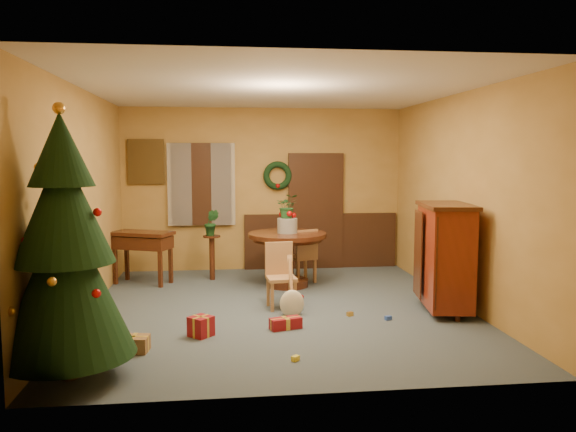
{
  "coord_description": "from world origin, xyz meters",
  "views": [
    {
      "loc": [
        -0.73,
        -7.33,
        2.03
      ],
      "look_at": [
        0.17,
        0.4,
        1.21
      ],
      "focal_mm": 35.0,
      "sensor_mm": 36.0,
      "label": 1
    }
  ],
  "objects": [
    {
      "name": "toy_e",
      "position": [
        0.87,
        -0.45,
        0.03
      ],
      "size": [
        0.09,
        0.08,
        0.05
      ],
      "primitive_type": "cube",
      "rotation": [
        0.0,
        0.0,
        0.44
      ],
      "color": "gold",
      "rests_on": "floor"
    },
    {
      "name": "sideboard",
      "position": [
        2.15,
        -0.39,
        0.77
      ],
      "size": [
        0.75,
        1.19,
        1.43
      ],
      "color": "#531E09",
      "rests_on": "floor"
    },
    {
      "name": "guitar",
      "position": [
        0.14,
        -0.32,
        0.37
      ],
      "size": [
        0.35,
        0.5,
        0.72
      ],
      "primitive_type": null,
      "rotation": [
        -0.49,
        0.0,
        0.07
      ],
      "color": "beige",
      "rests_on": "floor"
    },
    {
      "name": "toy_a",
      "position": [
        1.31,
        -0.68,
        0.03
      ],
      "size": [
        0.09,
        0.07,
        0.05
      ],
      "primitive_type": "cube",
      "rotation": [
        0.0,
        0.0,
        0.35
      ],
      "color": "#284AAD",
      "rests_on": "floor"
    },
    {
      "name": "plant_stand",
      "position": [
        -0.92,
        1.93,
        0.46
      ],
      "size": [
        0.29,
        0.29,
        0.74
      ],
      "color": "black",
      "rests_on": "floor"
    },
    {
      "name": "gift_a",
      "position": [
        -1.68,
        -1.49,
        0.08
      ],
      "size": [
        0.33,
        0.26,
        0.17
      ],
      "color": "brown",
      "rests_on": "floor"
    },
    {
      "name": "gift_c",
      "position": [
        -2.15,
        -0.58,
        0.06
      ],
      "size": [
        0.28,
        0.25,
        0.13
      ],
      "color": "brown",
      "rests_on": "floor"
    },
    {
      "name": "toy_d",
      "position": [
        0.38,
        0.48,
        0.03
      ],
      "size": [
        0.06,
        0.06,
        0.06
      ],
      "primitive_type": "sphere",
      "color": "#BD0D0C",
      "rests_on": "floor"
    },
    {
      "name": "chair_far",
      "position": [
        0.56,
        1.51,
        0.47
      ],
      "size": [
        0.49,
        0.49,
        0.88
      ],
      "color": "olive",
      "rests_on": "floor"
    },
    {
      "name": "stand_plant",
      "position": [
        -0.92,
        1.93,
        0.96
      ],
      "size": [
        0.27,
        0.23,
        0.44
      ],
      "primitive_type": "imported",
      "rotation": [
        0.0,
        0.0,
        -0.16
      ],
      "color": "#19471E",
      "rests_on": "plant_stand"
    },
    {
      "name": "gift_b",
      "position": [
        -1.0,
        -1.05,
        0.11
      ],
      "size": [
        0.32,
        0.32,
        0.23
      ],
      "color": "maroon",
      "rests_on": "floor"
    },
    {
      "name": "writing_desk",
      "position": [
        -2.02,
        1.76,
        0.64
      ],
      "size": [
        1.06,
        0.81,
        0.84
      ],
      "color": "black",
      "rests_on": "floor"
    },
    {
      "name": "chair_near",
      "position": [
        0.03,
        0.1,
        0.47
      ],
      "size": [
        0.41,
        0.41,
        0.88
      ],
      "color": "olive",
      "rests_on": "floor"
    },
    {
      "name": "dining_table",
      "position": [
        0.27,
        1.31,
        0.59
      ],
      "size": [
        1.23,
        1.23,
        0.85
      ],
      "color": "black",
      "rests_on": "floor"
    },
    {
      "name": "christmas_tree",
      "position": [
        -2.15,
        -2.15,
        1.19
      ],
      "size": [
        1.22,
        1.22,
        2.51
      ],
      "color": "#382111",
      "rests_on": "floor"
    },
    {
      "name": "gift_d",
      "position": [
        -0.01,
        -0.89,
        0.07
      ],
      "size": [
        0.4,
        0.26,
        0.13
      ],
      "color": "maroon",
      "rests_on": "floor"
    },
    {
      "name": "toy_b",
      "position": [
        0.29,
        -0.11,
        0.03
      ],
      "size": [
        0.06,
        0.06,
        0.06
      ],
      "primitive_type": "sphere",
      "color": "#238025",
      "rests_on": "floor"
    },
    {
      "name": "toy_c",
      "position": [
        -0.03,
        -1.95,
        0.03
      ],
      "size": [
        0.09,
        0.09,
        0.05
      ],
      "primitive_type": "cube",
      "rotation": [
        0.0,
        0.0,
        0.76
      ],
      "color": "yellow",
      "rests_on": "floor"
    },
    {
      "name": "room_envelope",
      "position": [
        0.21,
        2.7,
        1.12
      ],
      "size": [
        5.5,
        5.5,
        5.5
      ],
      "color": "#35414E",
      "rests_on": "ground"
    },
    {
      "name": "centerpiece_plant",
      "position": [
        0.27,
        1.31,
        1.27
      ],
      "size": [
        0.34,
        0.29,
        0.38
      ],
      "primitive_type": "imported",
      "color": "#1E4C23",
      "rests_on": "urn"
    },
    {
      "name": "urn",
      "position": [
        0.27,
        1.31,
        0.96
      ],
      "size": [
        0.32,
        0.32,
        0.23
      ],
      "primitive_type": "cylinder",
      "color": "slate",
      "rests_on": "dining_table"
    }
  ]
}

